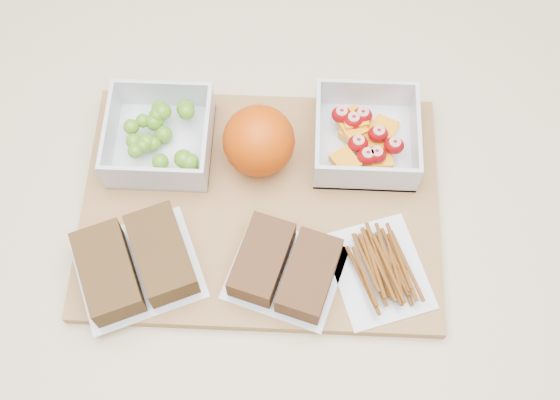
# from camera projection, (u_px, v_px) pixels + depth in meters

# --- Properties ---
(ground) EXTENTS (4.00, 4.00, 0.00)m
(ground) POSITION_uv_depth(u_px,v_px,m) (272.00, 373.00, 1.65)
(ground) COLOR gray
(ground) RESTS_ON ground
(counter) EXTENTS (1.20, 0.90, 0.90)m
(counter) POSITION_uv_depth(u_px,v_px,m) (270.00, 322.00, 1.24)
(counter) COLOR beige
(counter) RESTS_ON ground
(cutting_board) EXTENTS (0.42, 0.30, 0.02)m
(cutting_board) POSITION_uv_depth(u_px,v_px,m) (261.00, 206.00, 0.83)
(cutting_board) COLOR #A47643
(cutting_board) RESTS_ON counter
(grape_container) EXTENTS (0.12, 0.12, 0.05)m
(grape_container) POSITION_uv_depth(u_px,v_px,m) (161.00, 136.00, 0.84)
(grape_container) COLOR silver
(grape_container) RESTS_ON cutting_board
(fruit_container) EXTENTS (0.12, 0.12, 0.05)m
(fruit_container) POSITION_uv_depth(u_px,v_px,m) (365.00, 138.00, 0.84)
(fruit_container) COLOR silver
(fruit_container) RESTS_ON cutting_board
(orange) EXTENTS (0.08, 0.08, 0.08)m
(orange) POSITION_uv_depth(u_px,v_px,m) (259.00, 141.00, 0.81)
(orange) COLOR #D04404
(orange) RESTS_ON cutting_board
(sandwich_bag_left) EXTENTS (0.17, 0.16, 0.04)m
(sandwich_bag_left) POSITION_uv_depth(u_px,v_px,m) (135.00, 264.00, 0.77)
(sandwich_bag_left) COLOR silver
(sandwich_bag_left) RESTS_ON cutting_board
(sandwich_bag_center) EXTENTS (0.15, 0.14, 0.04)m
(sandwich_bag_center) POSITION_uv_depth(u_px,v_px,m) (285.00, 268.00, 0.77)
(sandwich_bag_center) COLOR silver
(sandwich_bag_center) RESTS_ON cutting_board
(pretzel_bag) EXTENTS (0.13, 0.14, 0.03)m
(pretzel_bag) POSITION_uv_depth(u_px,v_px,m) (380.00, 268.00, 0.78)
(pretzel_bag) COLOR silver
(pretzel_bag) RESTS_ON cutting_board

